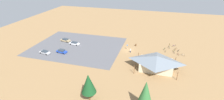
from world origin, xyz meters
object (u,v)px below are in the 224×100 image
bicycle_white_trailside (183,55)px  lot_sign (127,46)px  bicycle_black_yard_center (178,51)px  bicycle_red_yard_right (178,54)px  bicycle_yellow_back_row (174,51)px  bicycle_green_lone_east (165,49)px  car_tan_end_stall (65,40)px  bike_pavilion (156,62)px  trash_bin (136,45)px  visitor_at_bikes (130,50)px  bicycle_orange_edge_north (176,49)px  pine_east (88,84)px  car_white_far_end (74,43)px  bicycle_silver_front_row (174,52)px  car_blue_second_row (62,51)px  car_silver_front_row (45,52)px  bicycle_purple_yard_front (174,46)px  bicycle_blue_mid_cluster (166,51)px  bicycle_teal_near_porch (169,47)px  pine_west (146,92)px  bicycle_yellow_lone_west (170,45)px

bicycle_white_trailside → lot_sign: bearing=0.4°
bicycle_black_yard_center → bicycle_red_yard_right: size_ratio=1.03×
bicycle_yellow_back_row → bicycle_green_lone_east: 3.89m
bicycle_red_yard_right → car_tan_end_stall: (51.36, -0.21, 0.40)m
bike_pavilion → bicycle_yellow_back_row: bike_pavilion is taller
trash_bin → bicycle_yellow_back_row: 16.45m
trash_bin → visitor_at_bikes: (1.21, 7.20, 0.45)m
bicycle_orange_edge_north → bicycle_white_trailside: 5.63m
pine_east → bicycle_green_lone_east: pine_east is taller
car_tan_end_stall → bicycle_red_yard_right: bearing=179.8°
bicycle_orange_edge_north → car_white_far_end: bearing=9.1°
bicycle_orange_edge_north → lot_sign: bearing=14.4°
bicycle_silver_front_row → car_blue_second_row: bearing=15.5°
trash_bin → car_blue_second_row: (28.69, 15.39, 0.31)m
bicycle_orange_edge_north → car_tan_end_stall: bearing=5.4°
car_silver_front_row → car_white_far_end: car_white_far_end is taller
bicycle_orange_edge_north → car_blue_second_row: size_ratio=0.30×
bicycle_white_trailside → car_blue_second_row: 49.60m
bicycle_purple_yard_front → bicycle_white_trailside: bearing=109.3°
bicycle_blue_mid_cluster → visitor_at_bikes: visitor_at_bikes is taller
car_tan_end_stall → pine_east: bearing=128.2°
bicycle_yellow_back_row → car_silver_front_row: 54.07m
bike_pavilion → bicycle_orange_edge_north: size_ratio=10.14×
car_white_far_end → bicycle_purple_yard_front: bearing=-166.7°
bicycle_yellow_back_row → bicycle_white_trailside: bearing=136.1°
trash_bin → bicycle_purple_yard_front: 17.21m
car_blue_second_row → lot_sign: bearing=-156.9°
bike_pavilion → bicycle_red_yard_right: bearing=-122.5°
bicycle_blue_mid_cluster → car_tan_end_stall: bearing=1.7°
bicycle_teal_near_porch → car_silver_front_row: bearing=21.5°
bicycle_blue_mid_cluster → car_white_far_end: car_white_far_end is taller
trash_bin → bicycle_white_trailside: size_ratio=0.61×
bicycle_white_trailside → bicycle_teal_near_porch: bearing=-48.2°
bicycle_yellow_back_row → bicycle_silver_front_row: size_ratio=0.77×
lot_sign → bicycle_blue_mid_cluster: bearing=-173.4°
bicycle_silver_front_row → bicycle_white_trailside: bearing=156.1°
bike_pavilion → car_blue_second_row: 38.29m
bike_pavilion → bicycle_green_lone_east: bike_pavilion is taller
bicycle_white_trailside → visitor_at_bikes: bearing=7.8°
trash_bin → car_tan_end_stall: car_tan_end_stall is taller
bicycle_black_yard_center → pine_west: bearing=74.1°
bicycle_white_trailside → bicycle_yellow_lone_west: bicycle_yellow_lone_west is taller
pine_east → car_blue_second_row: (22.04, -22.79, -4.56)m
pine_east → bicycle_purple_yard_front: bearing=-118.9°
bicycle_yellow_lone_west → car_blue_second_row: car_blue_second_row is taller
lot_sign → car_silver_front_row: lot_sign is taller
car_silver_front_row → visitor_at_bikes: visitor_at_bikes is taller
bicycle_yellow_back_row → bicycle_blue_mid_cluster: size_ratio=0.77×
car_tan_end_stall → car_white_far_end: car_tan_end_stall is taller
lot_sign → bicycle_yellow_lone_west: size_ratio=1.28×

